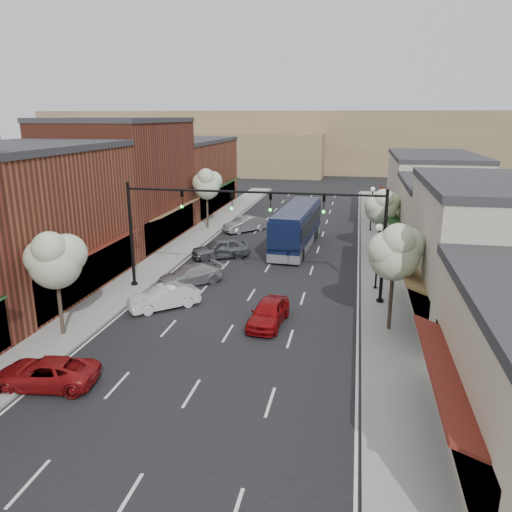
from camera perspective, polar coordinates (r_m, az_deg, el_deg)
The scene contains 28 objects.
ground at distance 24.84m, azimuth -4.41°, elevation -10.70°, with size 160.00×160.00×0.00m, color black.
sidewalk_left at distance 43.86m, azimuth -8.47°, elevation 1.07°, with size 2.80×73.00×0.15m, color gray.
sidewalk_right at distance 41.41m, azimuth 13.99°, elevation -0.11°, with size 2.80×73.00×0.15m, color gray.
curb_left at distance 43.41m, azimuth -6.73°, elevation 0.99°, with size 0.25×73.00×0.17m, color gray.
curb_right at distance 41.36m, azimuth 12.05°, elevation -0.00°, with size 0.25×73.00×0.17m, color gray.
bldg_left_midnear at distance 34.76m, azimuth -24.97°, elevation 3.67°, with size 10.14×14.10×9.40m.
bldg_left_midfar at distance 46.50m, azimuth -14.97°, elevation 8.24°, with size 10.14×14.10×10.90m.
bldg_left_far at distance 61.29m, azimuth -8.28°, elevation 9.12°, with size 10.14×18.10×8.40m.
bldg_right_midnear at distance 29.26m, azimuth 25.84°, elevation 0.01°, with size 9.14×12.10×7.90m.
bldg_right_midfar at distance 40.84m, azimuth 21.75°, elevation 3.48°, with size 9.14×12.10×6.40m.
bldg_right_far at distance 54.40m, azimuth 19.34°, elevation 7.05°, with size 9.14×16.10×7.40m.
hill_far at distance 111.66m, azimuth 8.40°, elevation 12.97°, with size 120.00×30.00×12.00m, color #7A6647.
hill_near at distance 104.40m, azimuth -6.17°, elevation 11.77°, with size 50.00×20.00×8.00m, color #7A6647.
signal_mast_right at distance 30.07m, azimuth 9.99°, elevation 3.16°, with size 8.22×0.46×7.00m.
signal_mast_left at distance 32.31m, azimuth -10.39°, elevation 4.01°, with size 8.22×0.46×7.00m.
tree_right_near at distance 26.24m, azimuth 15.66°, elevation 0.59°, with size 2.85×2.65×5.95m.
tree_right_far at distance 41.97m, azimuth 14.19°, elevation 5.58°, with size 2.85×2.65×5.43m.
tree_left_near at distance 26.65m, azimuth -21.99°, elevation -0.27°, with size 2.85×2.65×5.69m.
tree_left_far at distance 49.90m, azimuth -5.63°, elevation 8.24°, with size 2.85×2.65×6.13m.
lamp_post_near at distance 32.91m, azimuth 13.79°, elevation 1.13°, with size 0.44×0.44×4.44m.
lamp_post_far at distance 50.05m, azimuth 13.12°, elevation 6.08°, with size 0.44×0.44×4.44m.
coach_bus at distance 43.11m, azimuth 4.69°, elevation 3.39°, with size 3.22×11.83×3.58m.
red_hatchback at distance 27.34m, azimuth 1.45°, elevation -6.47°, with size 1.68×4.18×1.42m, color maroon.
parked_car_a at distance 23.30m, azimuth -22.94°, elevation -12.21°, with size 2.02×4.39×1.22m, color maroon.
parked_car_b at distance 30.09m, azimuth -10.49°, elevation -4.66°, with size 1.46×4.20×1.38m, color silver.
parked_car_c at distance 34.05m, azimuth -7.54°, elevation -2.17°, with size 1.84×4.52×1.31m, color #929397.
parked_car_d at distance 40.09m, azimuth -4.07°, elevation 0.88°, with size 1.88×4.67×1.59m, color #4F5256.
parked_car_e at distance 49.24m, azimuth -1.26°, elevation 3.65°, with size 1.57×4.51×1.48m, color gray.
Camera 1 is at (6.22, -21.37, 11.03)m, focal length 35.00 mm.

